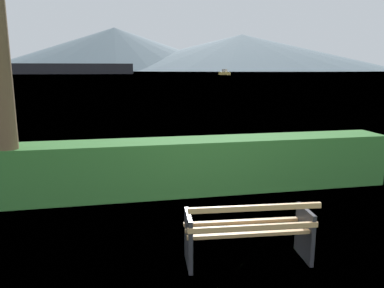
% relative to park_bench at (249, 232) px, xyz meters
% --- Properties ---
extents(ground_plane, '(1400.00, 1400.00, 0.00)m').
position_rel_park_bench_xyz_m(ground_plane, '(0.00, 0.06, -0.42)').
color(ground_plane, '#4C6B33').
extents(water_surface, '(620.00, 620.00, 0.00)m').
position_rel_park_bench_xyz_m(water_surface, '(0.00, 307.73, -0.42)').
color(water_surface, slate).
rests_on(water_surface, ground_plane).
extents(park_bench, '(1.63, 0.69, 0.87)m').
position_rel_park_bench_xyz_m(park_bench, '(0.00, 0.00, 0.00)').
color(park_bench, tan).
rests_on(park_bench, ground_plane).
extents(hedge_row, '(7.86, 0.84, 1.06)m').
position_rel_park_bench_xyz_m(hedge_row, '(0.00, 2.92, 0.11)').
color(hedge_row, '#387A33').
rests_on(hedge_row, ground_plane).
extents(cargo_ship_large, '(85.64, 16.55, 15.69)m').
position_rel_park_bench_xyz_m(cargo_ship_large, '(-41.55, 193.48, 3.96)').
color(cargo_ship_large, '#232328').
rests_on(cargo_ship_large, water_surface).
extents(fishing_boat_near, '(4.07, 5.53, 2.41)m').
position_rel_park_bench_xyz_m(fishing_boat_near, '(43.12, 147.36, 0.42)').
color(fishing_boat_near, gold).
rests_on(fishing_boat_near, water_surface).
extents(distant_hills, '(838.78, 442.65, 62.04)m').
position_rel_park_bench_xyz_m(distant_hills, '(8.71, 556.84, 27.35)').
color(distant_hills, slate).
rests_on(distant_hills, ground_plane).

